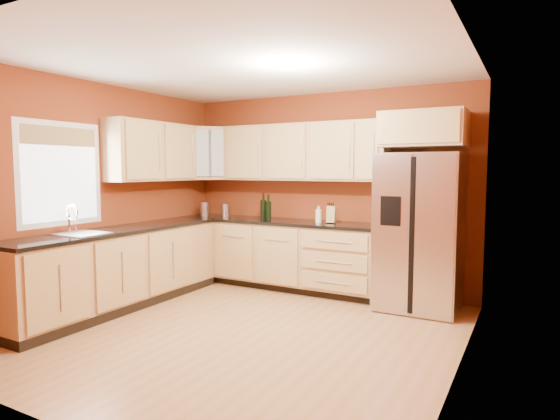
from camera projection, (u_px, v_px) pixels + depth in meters
The scene contains 23 objects.
floor at pixel (242, 331), 4.63m from camera, with size 4.00×4.00×0.00m, color #A47A3F.
ceiling at pixel (240, 63), 4.40m from camera, with size 4.00×4.00×0.00m, color silver.
wall_back at pixel (324, 192), 6.26m from camera, with size 4.00×0.04×2.60m, color maroon.
wall_front at pixel (55, 220), 2.77m from camera, with size 4.00×0.04×2.60m, color maroon.
wall_left at pixel (99, 195), 5.47m from camera, with size 0.04×4.00×2.60m, color maroon.
wall_right at pixel (461, 209), 3.56m from camera, with size 0.04×4.00×2.60m, color maroon.
base_cabinets_back at pixel (277, 255), 6.34m from camera, with size 2.90×0.60×0.88m, color #A57A50.
base_cabinets_left at pixel (119, 270), 5.40m from camera, with size 0.60×2.80×0.88m, color #A57A50.
countertop_back at pixel (277, 221), 6.29m from camera, with size 2.90×0.62×0.04m, color black.
countertop_left at pixel (118, 230), 5.36m from camera, with size 0.62×2.80×0.04m, color black.
upper_cabinets_back at pixel (302, 152), 6.19m from camera, with size 2.30×0.33×0.75m, color #A57A50.
upper_cabinets_left at pixel (153, 152), 5.98m from camera, with size 0.33×1.35×0.75m, color #A57A50.
corner_upper_cabinet at pixel (208, 154), 6.73m from camera, with size 0.62×0.33×0.75m, color #A57A50.
over_fridge_cabinet at pixel (424, 129), 5.29m from camera, with size 0.92×0.60×0.40m, color #A57A50.
refrigerator at pixel (420, 232), 5.32m from camera, with size 0.90×0.75×1.78m, color silver.
window at pixel (61, 174), 5.01m from camera, with size 0.03×0.90×1.00m, color white.
sink_faucet at pixel (81, 220), 4.91m from camera, with size 0.50×0.42×0.30m, color silver, non-canonical shape.
canister_left at pixel (226, 210), 6.70m from camera, with size 0.11×0.11×0.18m, color silver.
canister_right at pixel (205, 209), 6.83m from camera, with size 0.12×0.12×0.20m, color silver.
wine_bottle_a at pixel (268, 207), 6.33m from camera, with size 0.08×0.08×0.34m, color black, non-canonical shape.
wine_bottle_b at pixel (263, 206), 6.41m from camera, with size 0.08×0.08×0.36m, color black, non-canonical shape.
knife_block at pixel (331, 215), 5.92m from camera, with size 0.11×0.10×0.21m, color tan.
soap_dispenser at pixel (319, 214), 5.94m from camera, with size 0.07×0.07×0.21m, color white.
Camera 1 is at (2.49, -3.77, 1.60)m, focal length 30.00 mm.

